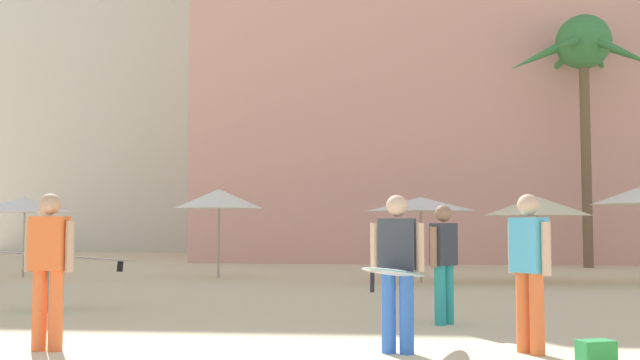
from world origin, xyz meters
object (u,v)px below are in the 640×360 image
cafe_umbrella_1 (219,199)px  person_mid_right (49,264)px  person_far_right (529,265)px  cafe_umbrella_0 (25,205)px  cafe_umbrella_4 (420,204)px  person_mid_left (47,254)px  person_near_right (444,259)px  cafe_umbrella_2 (537,206)px  palm_tree_far_left (584,55)px  person_mid_center (397,269)px

cafe_umbrella_1 → person_mid_right: bearing=-86.2°
person_far_right → cafe_umbrella_0: bearing=102.7°
cafe_umbrella_4 → person_far_right: size_ratio=1.58×
person_mid_right → cafe_umbrella_4: bearing=-19.8°
person_mid_left → person_near_right: size_ratio=1.52×
person_far_right → person_near_right: bearing=74.3°
person_near_right → person_mid_right: bearing=67.2°
cafe_umbrella_2 → cafe_umbrella_4: cafe_umbrella_2 is taller
cafe_umbrella_1 → cafe_umbrella_4: (5.33, -1.03, -0.19)m
person_mid_left → person_near_right: bearing=146.2°
cafe_umbrella_1 → person_near_right: bearing=-58.0°
cafe_umbrella_4 → person_mid_right: 11.12m
cafe_umbrella_1 → person_near_right: size_ratio=1.41×
palm_tree_far_left → person_far_right: 18.47m
cafe_umbrella_4 → palm_tree_far_left: bearing=49.7°
palm_tree_far_left → person_mid_left: bearing=-132.4°
cafe_umbrella_0 → person_mid_center: size_ratio=0.99×
cafe_umbrella_0 → person_near_right: 13.60m
cafe_umbrella_0 → cafe_umbrella_4: (10.71, -0.83, -0.03)m
cafe_umbrella_1 → cafe_umbrella_2: cafe_umbrella_1 is taller
cafe_umbrella_0 → cafe_umbrella_4: cafe_umbrella_0 is taller
cafe_umbrella_1 → person_near_right: cafe_umbrella_1 is taller
person_mid_center → person_far_right: person_far_right is taller
cafe_umbrella_4 → person_far_right: bearing=-85.5°
person_mid_right → person_mid_center: bearing=-84.0°
cafe_umbrella_2 → person_mid_center: bearing=-109.2°
cafe_umbrella_0 → cafe_umbrella_1: cafe_umbrella_1 is taller
cafe_umbrella_1 → person_mid_left: size_ratio=0.93×
cafe_umbrella_4 → person_mid_left: size_ratio=1.08×
cafe_umbrella_2 → cafe_umbrella_4: (-2.85, -0.17, 0.05)m
palm_tree_far_left → cafe_umbrella_0: size_ratio=3.15×
palm_tree_far_left → cafe_umbrella_0: (-16.56, -6.07, -5.24)m
cafe_umbrella_4 → person_mid_center: size_ratio=1.00×
cafe_umbrella_0 → person_far_right: 15.63m
cafe_umbrella_2 → person_mid_left: bearing=-144.1°
cafe_umbrella_1 → person_mid_left: (-1.05, -7.55, -1.19)m
cafe_umbrella_1 → person_far_right: (6.10, -10.76, -1.16)m
cafe_umbrella_2 → palm_tree_far_left: bearing=65.9°
cafe_umbrella_4 → cafe_umbrella_2: bearing=3.4°
person_mid_center → person_mid_right: (-3.92, -0.09, 0.04)m
palm_tree_far_left → person_near_right: palm_tree_far_left is taller
person_mid_right → palm_tree_far_left: bearing=-26.9°
cafe_umbrella_0 → cafe_umbrella_1: bearing=2.2°
palm_tree_far_left → person_near_right: (-5.85, -14.39, -6.27)m
cafe_umbrella_2 → person_mid_right: size_ratio=1.48×
cafe_umbrella_2 → person_mid_left: 11.44m
person_mid_left → person_mid_right: size_ratio=1.46×
person_mid_left → person_mid_center: size_ratio=0.93×
cafe_umbrella_1 → person_far_right: bearing=-60.4°
cafe_umbrella_1 → cafe_umbrella_4: cafe_umbrella_1 is taller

